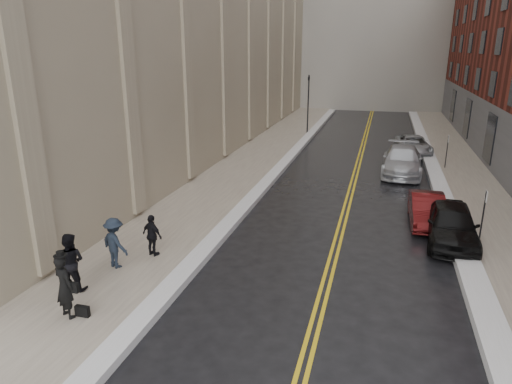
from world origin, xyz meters
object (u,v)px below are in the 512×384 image
Objects in this scene: car_maroon at (427,210)px; car_silver_far at (413,145)px; pedestrian_main at (65,286)px; pedestrian_b at (115,243)px; pedestrian_c at (152,235)px; pedestrian_a at (70,262)px; car_silver_near at (402,160)px; car_black at (451,224)px.

car_maroon is 14.44m from car_silver_far.
pedestrian_main is 1.05× the size of pedestrian_b.
car_maroon is 11.79m from pedestrian_c.
pedestrian_a is at bearing -141.32° from car_maroon.
car_silver_near is 3.02× the size of pedestrian_a.
car_silver_near is 3.17× the size of pedestrian_b.
pedestrian_a is (-10.30, -17.91, 0.27)m from car_silver_near.
pedestrian_a is at bearing -117.84° from car_silver_near.
car_black reaches higher than car_maroon.
car_maroon is (-0.76, 1.89, -0.13)m from car_black.
car_black is 12.78m from pedestrian_b.
car_silver_far is at bearing 93.72° from car_black.
pedestrian_a is (-11.90, -7.44, 0.30)m from car_black.
car_silver_near is 3.63× the size of pedestrian_c.
car_silver_near is at bearing -94.89° from pedestrian_main.
pedestrian_b is at bearing -116.81° from pedestrian_a.
pedestrian_c is at bearing -122.55° from car_silver_far.
pedestrian_b is at bearing 75.05° from pedestrian_c.
car_black is 2.04m from car_maroon.
pedestrian_b reaches higher than car_black.
pedestrian_a is 1.81m from pedestrian_b.
car_silver_near is at bearing 94.36° from car_maroon.
pedestrian_c is at bearing -125.28° from pedestrian_a.
car_silver_far reaches higher than car_maroon.
pedestrian_main is at bearing 109.53° from pedestrian_a.
pedestrian_main is at bearing 103.29° from pedestrian_c.
pedestrian_main is (-10.41, -25.10, 0.42)m from car_silver_far.
car_silver_near is (-1.60, 10.47, 0.04)m from car_black.
car_black is at bearing -137.85° from pedestrian_c.
car_silver_near is at bearing 100.04° from car_black.
pedestrian_b is 1.42m from pedestrian_c.
pedestrian_a reaches higher than pedestrian_main.
car_silver_far is (-0.67, 16.34, -0.12)m from car_black.
car_maroon is 0.70× the size of car_silver_near.
pedestrian_a is 1.20× the size of pedestrian_c.
car_silver_near is 20.66m from pedestrian_a.
pedestrian_a is 3.18m from pedestrian_c.
pedestrian_main is 1.00× the size of pedestrian_a.
pedestrian_b is (-0.36, 3.08, -0.04)m from pedestrian_main.
car_black reaches higher than car_silver_far.
pedestrian_c is (-9.89, -6.41, 0.27)m from car_maroon.
car_silver_far is 2.67× the size of pedestrian_b.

